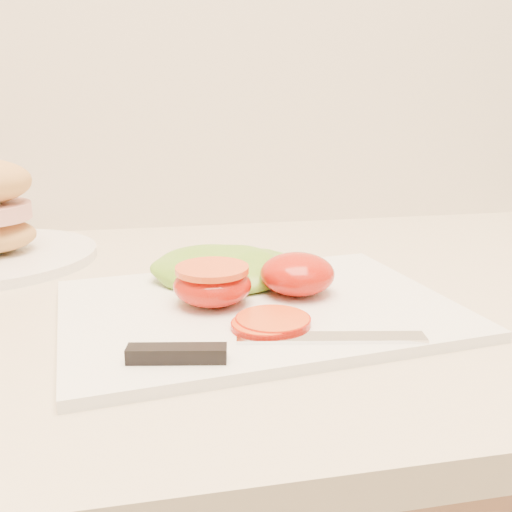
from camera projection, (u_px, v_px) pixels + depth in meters
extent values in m
cube|color=white|center=(258.00, 308.00, 0.55)|extent=(0.40, 0.31, 0.01)
ellipsoid|color=red|center=(297.00, 274.00, 0.57)|extent=(0.08, 0.08, 0.04)
ellipsoid|color=red|center=(212.00, 285.00, 0.54)|extent=(0.08, 0.08, 0.04)
cylinder|color=#B63A16|center=(212.00, 269.00, 0.54)|extent=(0.07, 0.07, 0.01)
cylinder|color=#FF5820|center=(273.00, 321.00, 0.50)|extent=(0.06, 0.06, 0.01)
cylinder|color=#FF5820|center=(265.00, 325.00, 0.49)|extent=(0.06, 0.06, 0.01)
ellipsoid|color=olive|center=(222.00, 269.00, 0.61)|extent=(0.18, 0.14, 0.03)
ellipsoid|color=olive|center=(261.00, 266.00, 0.63)|extent=(0.13, 0.13, 0.02)
cube|color=silver|center=(331.00, 338.00, 0.47)|extent=(0.16, 0.05, 0.00)
cube|color=black|center=(177.00, 354.00, 0.43)|extent=(0.08, 0.03, 0.01)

